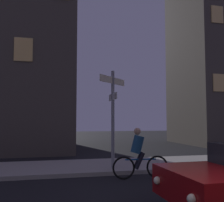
{
  "coord_description": "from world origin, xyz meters",
  "views": [
    {
      "loc": [
        -2.94,
        -2.75,
        1.86
      ],
      "look_at": [
        -0.78,
        6.45,
        2.54
      ],
      "focal_mm": 42.21,
      "sensor_mm": 36.0,
      "label": 1
    }
  ],
  "objects": [
    {
      "name": "sidewalk_kerb",
      "position": [
        0.0,
        7.43,
        0.07
      ],
      "size": [
        40.0,
        2.97,
        0.14
      ],
      "primitive_type": "cube",
      "color": "#9E9991",
      "rests_on": "ground_plane"
    },
    {
      "name": "cyclist",
      "position": [
        -0.17,
        5.28,
        0.75
      ],
      "size": [
        1.82,
        0.35,
        1.61
      ],
      "color": "black",
      "rests_on": "ground_plane"
    },
    {
      "name": "signpost",
      "position": [
        -0.73,
        6.52,
        2.23
      ],
      "size": [
        1.2,
        1.2,
        3.51
      ],
      "color": "gray",
      "rests_on": "sidewalk_kerb"
    }
  ]
}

